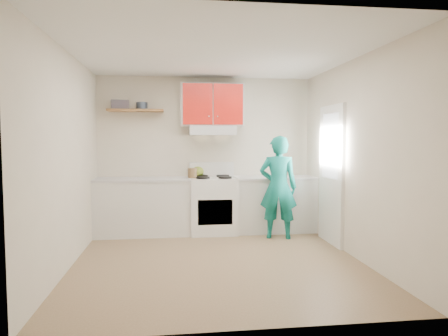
{
  "coord_description": "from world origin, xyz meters",
  "views": [
    {
      "loc": [
        -0.56,
        -5.04,
        1.54
      ],
      "look_at": [
        0.15,
        0.55,
        1.15
      ],
      "focal_mm": 32.56,
      "sensor_mm": 36.0,
      "label": 1
    }
  ],
  "objects": [
    {
      "name": "door",
      "position": [
        1.78,
        0.7,
        1.02
      ],
      "size": [
        0.05,
        0.85,
        2.05
      ],
      "primitive_type": "cube",
      "color": "white",
      "rests_on": "floor"
    },
    {
      "name": "floor",
      "position": [
        0.0,
        0.0,
        0.0
      ],
      "size": [
        3.8,
        3.8,
        0.0
      ],
      "primitive_type": "plane",
      "color": "brown",
      "rests_on": "ground"
    },
    {
      "name": "crock",
      "position": [
        -0.24,
        1.58,
        0.99
      ],
      "size": [
        0.19,
        0.19,
        0.18
      ],
      "primitive_type": "cylinder",
      "rotation": [
        0.0,
        0.0,
        0.27
      ],
      "color": "brown",
      "rests_on": "counter_left"
    },
    {
      "name": "upper_cabinets",
      "position": [
        0.1,
        1.73,
        2.12
      ],
      "size": [
        1.02,
        0.33,
        0.7
      ],
      "primitive_type": "cube",
      "color": "#B1170F",
      "rests_on": "back_wall"
    },
    {
      "name": "counter_right",
      "position": [
        1.14,
        1.6,
        0.45
      ],
      "size": [
        1.32,
        0.6,
        0.9
      ],
      "primitive_type": "cube",
      "color": "silver",
      "rests_on": "floor"
    },
    {
      "name": "cutting_board",
      "position": [
        0.76,
        1.49,
        0.91
      ],
      "size": [
        0.39,
        0.33,
        0.02
      ],
      "primitive_type": "cube",
      "rotation": [
        0.0,
        0.0,
        -0.31
      ],
      "color": "olive",
      "rests_on": "counter_right"
    },
    {
      "name": "counter_left",
      "position": [
        -1.04,
        1.6,
        0.45
      ],
      "size": [
        1.52,
        0.6,
        0.9
      ],
      "primitive_type": "cube",
      "color": "silver",
      "rests_on": "floor"
    },
    {
      "name": "ceiling",
      "position": [
        0.0,
        0.0,
        2.6
      ],
      "size": [
        3.6,
        3.8,
        0.04
      ],
      "primitive_type": "cube",
      "color": "white",
      "rests_on": "floor"
    },
    {
      "name": "shelf",
      "position": [
        -1.15,
        1.75,
        2.02
      ],
      "size": [
        0.9,
        0.3,
        0.04
      ],
      "primitive_type": "cube",
      "color": "brown",
      "rests_on": "back_wall"
    },
    {
      "name": "range_hood",
      "position": [
        0.1,
        1.68,
        1.7
      ],
      "size": [
        0.76,
        0.44,
        0.15
      ],
      "primitive_type": "cube",
      "color": "silver",
      "rests_on": "back_wall"
    },
    {
      "name": "front_wall",
      "position": [
        0.0,
        -1.9,
        1.3
      ],
      "size": [
        3.6,
        0.04,
        2.6
      ],
      "primitive_type": "cube",
      "color": "beige",
      "rests_on": "floor"
    },
    {
      "name": "kettle",
      "position": [
        -0.14,
        1.77,
        1.01
      ],
      "size": [
        0.22,
        0.22,
        0.18
      ],
      "primitive_type": "ellipsoid",
      "rotation": [
        0.0,
        0.0,
        -0.07
      ],
      "color": "olive",
      "rests_on": "stove"
    },
    {
      "name": "stove",
      "position": [
        0.1,
        1.57,
        0.46
      ],
      "size": [
        0.76,
        0.65,
        0.92
      ],
      "primitive_type": "cube",
      "color": "white",
      "rests_on": "floor"
    },
    {
      "name": "tin",
      "position": [
        -1.05,
        1.73,
        2.09
      ],
      "size": [
        0.22,
        0.22,
        0.11
      ],
      "primitive_type": "cylinder",
      "rotation": [
        0.0,
        0.0,
        0.19
      ],
      "color": "#333D4C",
      "rests_on": "shelf"
    },
    {
      "name": "silicone_mat",
      "position": [
        1.35,
        1.54,
        0.9
      ],
      "size": [
        0.32,
        0.28,
        0.01
      ],
      "primitive_type": "cube",
      "rotation": [
        0.0,
        0.0,
        0.18
      ],
      "color": "red",
      "rests_on": "counter_right"
    },
    {
      "name": "door_glass",
      "position": [
        1.75,
        0.7,
        1.45
      ],
      "size": [
        0.01,
        0.55,
        0.95
      ],
      "primitive_type": "cube",
      "color": "white",
      "rests_on": "door"
    },
    {
      "name": "left_wall",
      "position": [
        -1.8,
        0.0,
        1.3
      ],
      "size": [
        0.04,
        3.8,
        2.6
      ],
      "primitive_type": "cube",
      "color": "beige",
      "rests_on": "floor"
    },
    {
      "name": "right_wall",
      "position": [
        1.8,
        0.0,
        1.3
      ],
      "size": [
        0.04,
        3.8,
        2.6
      ],
      "primitive_type": "cube",
      "color": "beige",
      "rests_on": "floor"
    },
    {
      "name": "back_wall",
      "position": [
        0.0,
        1.9,
        1.3
      ],
      "size": [
        3.6,
        0.04,
        2.6
      ],
      "primitive_type": "cube",
      "color": "beige",
      "rests_on": "floor"
    },
    {
      "name": "person",
      "position": [
        1.07,
        1.09,
        0.8
      ],
      "size": [
        0.66,
        0.52,
        1.61
      ],
      "primitive_type": "imported",
      "rotation": [
        0.0,
        0.0,
        2.89
      ],
      "color": "#0C7369",
      "rests_on": "floor"
    },
    {
      "name": "books",
      "position": [
        -1.4,
        1.71,
        2.11
      ],
      "size": [
        0.31,
        0.25,
        0.14
      ],
      "primitive_type": "cube",
      "rotation": [
        0.0,
        0.0,
        0.21
      ],
      "color": "#3C353C",
      "rests_on": "shelf"
    }
  ]
}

